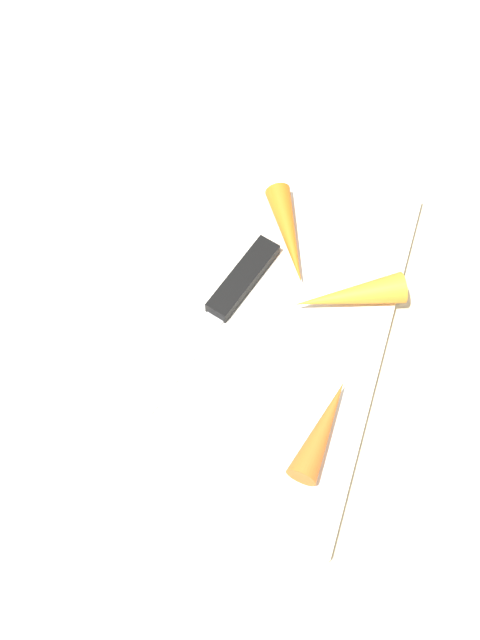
% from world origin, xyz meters
% --- Properties ---
extents(ground_plane, '(1.40, 1.40, 0.00)m').
position_xyz_m(ground_plane, '(0.00, 0.00, 0.00)').
color(ground_plane, '#C6B793').
extents(cutting_board, '(0.36, 0.26, 0.01)m').
position_xyz_m(cutting_board, '(0.00, 0.00, 0.01)').
color(cutting_board, silver).
rests_on(cutting_board, ground_plane).
extents(knife, '(0.20, 0.08, 0.01)m').
position_xyz_m(knife, '(0.03, 0.01, 0.02)').
color(knife, '#B7B7BC').
rests_on(knife, cutting_board).
extents(carrot_longest, '(0.10, 0.07, 0.02)m').
position_xyz_m(carrot_longest, '(0.09, -0.02, 0.02)').
color(carrot_longest, orange).
rests_on(carrot_longest, cutting_board).
extents(carrot_shortest, '(0.09, 0.04, 0.03)m').
position_xyz_m(carrot_shortest, '(-0.08, -0.10, 0.03)').
color(carrot_shortest, orange).
rests_on(carrot_shortest, cutting_board).
extents(carrot_medium, '(0.07, 0.10, 0.03)m').
position_xyz_m(carrot_medium, '(0.04, -0.09, 0.03)').
color(carrot_medium, orange).
rests_on(carrot_medium, cutting_board).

